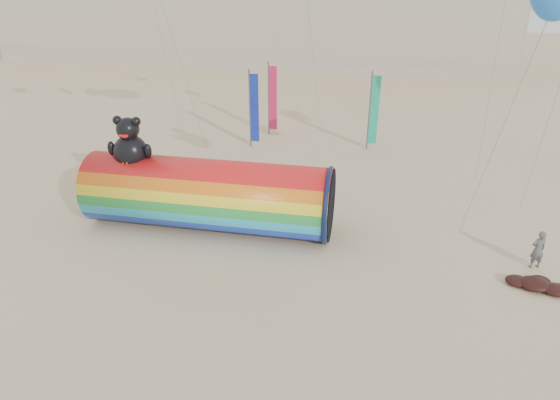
# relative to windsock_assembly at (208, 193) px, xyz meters

# --- Properties ---
(ground) EXTENTS (160.00, 160.00, 0.00)m
(ground) POSITION_rel_windsock_assembly_xyz_m (3.18, -2.90, -1.75)
(ground) COLOR #CCB58C
(ground) RESTS_ON ground
(windsock_assembly) EXTENTS (11.43, 3.48, 5.27)m
(windsock_assembly) POSITION_rel_windsock_assembly_xyz_m (0.00, 0.00, 0.00)
(windsock_assembly) COLOR red
(windsock_assembly) RESTS_ON ground
(kite_handler) EXTENTS (0.71, 0.58, 1.69)m
(kite_handler) POSITION_rel_windsock_assembly_xyz_m (14.26, -0.75, -0.90)
(kite_handler) COLOR #505257
(kite_handler) RESTS_ON ground
(fabric_bundle) EXTENTS (2.62, 1.35, 0.41)m
(fabric_bundle) POSITION_rel_windsock_assembly_xyz_m (14.10, -2.29, -1.58)
(fabric_bundle) COLOR #3B100A
(fabric_bundle) RESTS_ON ground
(festival_banners) EXTENTS (8.38, 2.88, 5.20)m
(festival_banners) POSITION_rel_windsock_assembly_xyz_m (2.16, 12.58, 0.89)
(festival_banners) COLOR #59595E
(festival_banners) RESTS_ON ground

